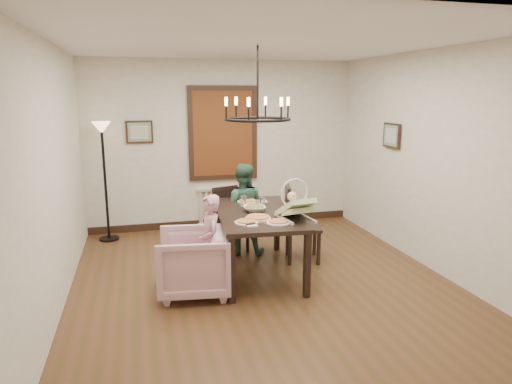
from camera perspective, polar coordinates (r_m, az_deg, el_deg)
name	(u,v)px	position (r m, az deg, el deg)	size (l,w,h in m)	color
room_shell	(254,164)	(5.67, -0.26, 3.58)	(4.51, 5.00, 2.81)	brown
dining_table	(258,219)	(5.71, 0.19, -3.35)	(1.11, 1.79, 0.80)	black
chair_far	(232,220)	(6.61, -3.07, -3.48)	(0.41, 0.41, 0.93)	black
chair_right	(303,223)	(6.24, 5.90, -3.83)	(0.47, 0.47, 1.07)	black
armchair	(193,262)	(5.30, -7.86, -8.72)	(0.79, 0.81, 0.74)	#CD9DA5
elderly_woman	(210,251)	(5.36, -5.74, -7.29)	(0.34, 0.22, 0.93)	#C68B96
seated_man	(242,216)	(6.50, -1.71, -3.06)	(0.53, 0.41, 1.08)	#355A46
baby_bouncer	(295,206)	(5.34, 4.95, -1.71)	(0.38, 0.51, 0.33)	#C0D492
salad_bowl	(254,208)	(5.71, -0.20, -2.03)	(0.34, 0.34, 0.08)	white
pizza_platter	(258,218)	(5.36, 0.25, -3.22)	(0.30, 0.30, 0.04)	tan
drinking_glass	(258,205)	(5.77, 0.23, -1.66)	(0.06, 0.06, 0.12)	silver
window_blinds	(223,133)	(7.68, -4.15, 7.33)	(1.00, 0.03, 1.40)	brown
radiator	(224,206)	(7.90, -4.03, -1.73)	(0.92, 0.12, 0.62)	silver
picture_back	(139,132)	(7.56, -14.36, 7.28)	(0.42, 0.03, 0.36)	black
picture_right	(391,136)	(6.99, 16.58, 6.78)	(0.42, 0.03, 0.36)	black
floor_lamp	(105,184)	(7.36, -18.31, 1.01)	(0.30, 0.30, 1.80)	black
chandelier	(258,119)	(5.51, 0.20, 9.08)	(0.80, 0.80, 0.04)	black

